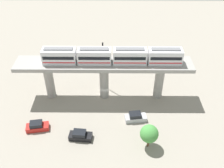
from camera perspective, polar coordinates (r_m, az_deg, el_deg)
The scene contains 8 objects.
ground_plane at distance 57.02m, azimuth -1.68°, elevation -2.66°, with size 120.00×120.00×0.00m, color gray.
viaduct at distance 52.88m, azimuth -1.81°, elevation 2.95°, with size 5.20×35.80×8.80m.
train at distance 50.91m, azimuth 0.02°, elevation 6.23°, with size 2.64×27.45×3.24m.
parked_car_silver at distance 51.29m, azimuth 5.23°, elevation -7.34°, with size 2.31×4.39×1.76m.
parked_car_black at distance 48.23m, azimuth -7.05°, elevation -11.27°, with size 2.16×4.34×1.76m.
parked_car_red at distance 51.39m, azimuth -16.25°, elevation -9.01°, with size 2.46×4.44×1.76m.
tree_near_viaduct at distance 45.33m, azimuth 8.25°, elevation -10.88°, with size 3.22×3.22×4.82m.
signal_post at distance 56.02m, azimuth -1.98°, elevation 4.47°, with size 0.44×0.28×11.40m.
Camera 1 is at (-43.42, -1.99, 36.90)m, focal length 41.24 mm.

